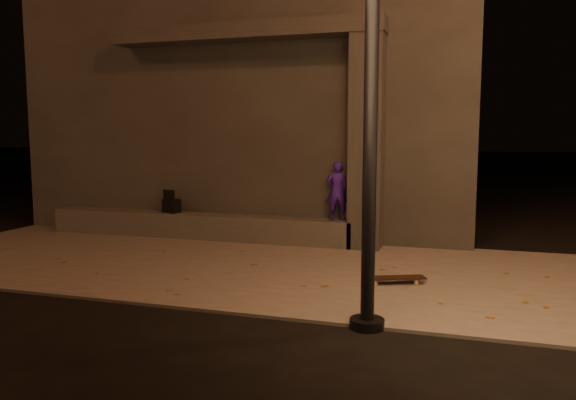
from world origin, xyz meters
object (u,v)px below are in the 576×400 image
(skateboarder, at_px, (337,191))
(backpack, at_px, (171,205))
(column, at_px, (367,143))
(skateboard, at_px, (394,278))

(skateboarder, height_order, backpack, skateboarder)
(column, xyz_separation_m, skateboard, (0.76, -2.24, -1.73))
(skateboarder, bearing_deg, backpack, -14.35)
(skateboard, bearing_deg, column, 85.37)
(skateboarder, bearing_deg, column, 165.65)
(skateboarder, distance_m, backpack, 3.25)
(column, height_order, backpack, column)
(skateboard, bearing_deg, backpack, 130.18)
(skateboarder, relative_size, skateboard, 1.24)
(skateboarder, height_order, skateboard, skateboarder)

